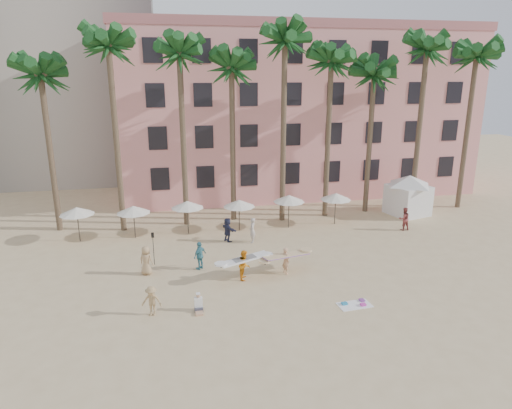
{
  "coord_description": "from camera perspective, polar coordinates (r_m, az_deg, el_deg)",
  "views": [
    {
      "loc": [
        -6.42,
        -21.23,
        12.07
      ],
      "look_at": [
        -0.96,
        6.0,
        4.0
      ],
      "focal_mm": 32.0,
      "sensor_mm": 36.0,
      "label": 1
    }
  ],
  "objects": [
    {
      "name": "beach_towel",
      "position": [
        25.75,
        12.29,
        -12.07
      ],
      "size": [
        1.88,
        1.15,
        0.14
      ],
      "color": "white",
      "rests_on": "ground"
    },
    {
      "name": "carrier_yellow",
      "position": [
        28.48,
        3.76,
        -6.76
      ],
      "size": [
        3.27,
        1.92,
        1.71
      ],
      "color": "tan",
      "rests_on": "ground"
    },
    {
      "name": "paddle",
      "position": [
        30.2,
        -12.73,
        -4.89
      ],
      "size": [
        0.18,
        0.04,
        2.23
      ],
      "color": "black",
      "rests_on": "ground"
    },
    {
      "name": "seated_man",
      "position": [
        24.62,
        -7.18,
        -12.38
      ],
      "size": [
        0.44,
        0.77,
        0.99
      ],
      "color": "#3F3F4C",
      "rests_on": "ground"
    },
    {
      "name": "beachgoers",
      "position": [
        30.92,
        -1.57,
        -4.98
      ],
      "size": [
        20.78,
        11.2,
        1.87
      ],
      "color": "tan",
      "rests_on": "ground"
    },
    {
      "name": "cabana",
      "position": [
        41.96,
        18.53,
        1.56
      ],
      "size": [
        5.54,
        5.54,
        3.5
      ],
      "color": "white",
      "rests_on": "ground"
    },
    {
      "name": "ground",
      "position": [
        25.25,
        4.93,
        -12.42
      ],
      "size": [
        120.0,
        120.0,
        0.0
      ],
      "primitive_type": "plane",
      "color": "#D1B789",
      "rests_on": "ground"
    },
    {
      "name": "pink_hotel",
      "position": [
        49.27,
        4.6,
        11.42
      ],
      "size": [
        35.0,
        14.0,
        16.0
      ],
      "primitive_type": "cube",
      "color": "pink",
      "rests_on": "ground"
    },
    {
      "name": "umbrella_row",
      "position": [
        35.28,
        -5.34,
        0.1
      ],
      "size": [
        22.5,
        2.7,
        2.73
      ],
      "color": "#332B23",
      "rests_on": "ground"
    },
    {
      "name": "carrier_white",
      "position": [
        27.71,
        -1.45,
        -7.41
      ],
      "size": [
        3.19,
        1.6,
        1.83
      ],
      "color": "orange",
      "rests_on": "ground"
    },
    {
      "name": "palm_row",
      "position": [
        36.9,
        -0.55,
        17.6
      ],
      "size": [
        44.4,
        5.4,
        16.3
      ],
      "color": "brown",
      "rests_on": "ground"
    }
  ]
}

